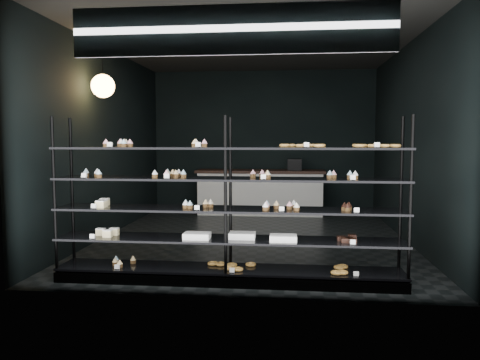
# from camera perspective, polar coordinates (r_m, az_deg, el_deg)

# --- Properties ---
(room) EXTENTS (5.01, 6.01, 3.20)m
(room) POSITION_cam_1_polar(r_m,az_deg,el_deg) (7.74, 1.58, 4.60)
(room) COLOR black
(room) RESTS_ON ground
(display_shelf) EXTENTS (4.00, 0.50, 1.91)m
(display_shelf) POSITION_cam_1_polar(r_m,az_deg,el_deg) (5.41, -1.76, -5.90)
(display_shelf) COLOR black
(display_shelf) RESTS_ON room
(signage) EXTENTS (3.30, 0.05, 0.50)m
(signage) POSITION_cam_1_polar(r_m,az_deg,el_deg) (4.95, -1.10, 17.82)
(signage) COLOR #0C0D3C
(signage) RESTS_ON room
(pendant_lamp) EXTENTS (0.35, 0.35, 0.90)m
(pendant_lamp) POSITION_cam_1_polar(r_m,az_deg,el_deg) (7.45, -16.37, 10.94)
(pendant_lamp) COLOR black
(pendant_lamp) RESTS_ON room
(service_counter) EXTENTS (2.80, 0.65, 1.23)m
(service_counter) POSITION_cam_1_polar(r_m,az_deg,el_deg) (10.30, 2.53, -1.43)
(service_counter) COLOR silver
(service_counter) RESTS_ON room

